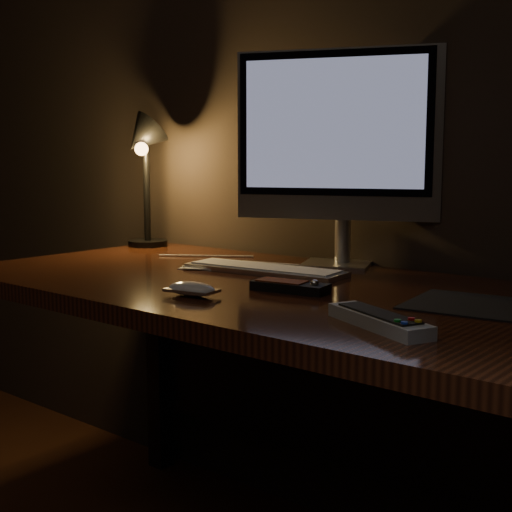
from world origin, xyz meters
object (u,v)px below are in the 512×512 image
Objects in this scene: monitor at (337,139)px; mouse at (192,291)px; desk at (297,335)px; media_remote at (290,286)px; desk_lamp at (143,157)px; keyboard at (264,269)px; tv_remote at (379,320)px.

monitor is 0.61m from mouse.
mouse is (-0.06, -0.29, 0.14)m from desk.
desk is at bearing 68.31° from mouse.
media_remote is at bearing 42.04° from mouse.
monitor is 1.31× the size of desk_lamp.
mouse is (0.07, -0.33, 0.00)m from keyboard.
tv_remote is at bearing -37.04° from desk.
mouse is at bearing -136.69° from media_remote.
keyboard is at bearing 131.90° from media_remote.
desk_lamp is (-1.09, 0.45, 0.27)m from tv_remote.
keyboard reaches higher than desk.
mouse is 0.47× the size of tv_remote.
media_remote is 0.88m from desk_lamp.
desk_lamp is (-0.58, 0.13, 0.27)m from keyboard.
desk is at bearing -99.84° from monitor.
mouse is 0.84m from desk_lamp.
media_remote is 0.41× the size of desk_lamp.
monitor reaches higher than media_remote.
tv_remote is 1.21m from desk_lamp.
desk_lamp is at bearing 166.67° from desk.
desk_lamp is at bearing 150.41° from media_remote.
monitor is 3.19× the size of media_remote.
media_remote is (0.13, 0.16, 0.00)m from mouse.
keyboard is 2.42× the size of media_remote.
monitor is at bearing 0.21° from desk_lamp.
media_remote is 0.34m from tv_remote.
media_remote reaches higher than keyboard.
mouse is at bearing -154.93° from tv_remote.
desk is at bearing 167.41° from tv_remote.
monitor is (-0.05, 0.24, 0.45)m from desk.
monitor reaches higher than desk_lamp.
desk is at bearing 110.55° from media_remote.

